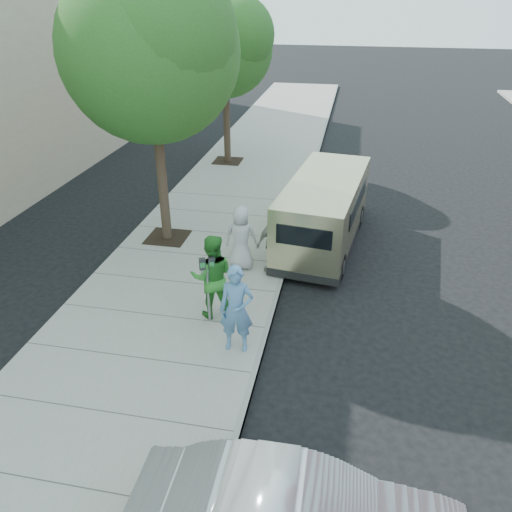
% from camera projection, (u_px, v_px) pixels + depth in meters
% --- Properties ---
extents(ground, '(120.00, 120.00, 0.00)m').
position_uv_depth(ground, '(221.00, 291.00, 12.71)').
color(ground, black).
rests_on(ground, ground).
extents(sidewalk, '(5.00, 60.00, 0.15)m').
position_uv_depth(sidewalk, '(184.00, 285.00, 12.85)').
color(sidewalk, gray).
rests_on(sidewalk, ground).
extents(curb_face, '(0.12, 60.00, 0.16)m').
position_uv_depth(curb_face, '(277.00, 295.00, 12.44)').
color(curb_face, gray).
rests_on(curb_face, ground).
extents(tree_near, '(4.62, 4.60, 7.53)m').
position_uv_depth(tree_near, '(151.00, 45.00, 12.51)').
color(tree_near, black).
rests_on(tree_near, sidewalk).
extents(tree_far, '(3.92, 3.80, 6.49)m').
position_uv_depth(tree_far, '(226.00, 43.00, 19.38)').
color(tree_far, black).
rests_on(tree_far, sidewalk).
extents(parking_meter, '(0.35, 0.23, 1.62)m').
position_uv_depth(parking_meter, '(208.00, 276.00, 10.78)').
color(parking_meter, gray).
rests_on(parking_meter, sidewalk).
extents(van, '(2.50, 5.73, 2.06)m').
position_uv_depth(van, '(324.00, 210.00, 14.54)').
color(van, beige).
rests_on(van, ground).
extents(person_officer, '(0.74, 0.51, 1.94)m').
position_uv_depth(person_officer, '(236.00, 309.00, 10.04)').
color(person_officer, '#5383B1').
rests_on(person_officer, sidewalk).
extents(person_green_shirt, '(1.13, 0.97, 2.01)m').
position_uv_depth(person_green_shirt, '(212.00, 277.00, 11.09)').
color(person_green_shirt, '#2D852B').
rests_on(person_green_shirt, sidewalk).
extents(person_gray_shirt, '(0.88, 0.58, 1.76)m').
position_uv_depth(person_gray_shirt, '(241.00, 238.00, 13.09)').
color(person_gray_shirt, '#B4B4B7').
rests_on(person_gray_shirt, sidewalk).
extents(person_striped_polo, '(1.09, 1.05, 1.82)m').
position_uv_depth(person_striped_polo, '(275.00, 241.00, 12.86)').
color(person_striped_polo, gray).
rests_on(person_striped_polo, sidewalk).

